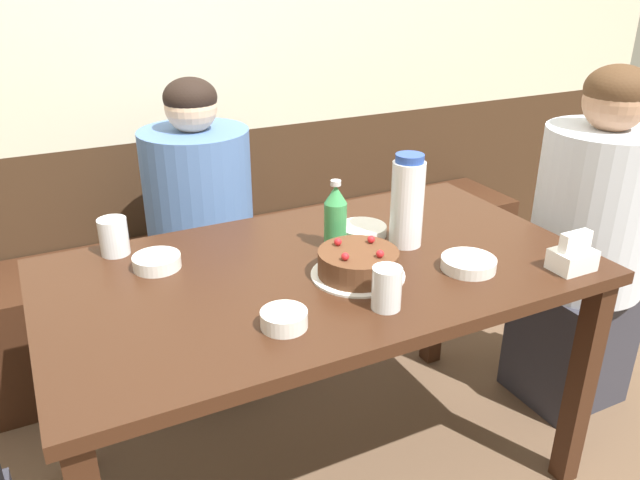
{
  "coord_description": "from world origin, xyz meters",
  "views": [
    {
      "loc": [
        -0.66,
        -1.32,
        1.46
      ],
      "look_at": [
        0.02,
        0.05,
        0.77
      ],
      "focal_mm": 35.0,
      "sensor_mm": 36.0,
      "label": 1
    }
  ],
  "objects": [
    {
      "name": "dining_table",
      "position": [
        0.0,
        0.0,
        0.63
      ],
      "size": [
        1.43,
        0.8,
        0.72
      ],
      "color": "#381E11",
      "rests_on": "ground_plane"
    },
    {
      "name": "bowl_rice_small",
      "position": [
        0.2,
        0.13,
        0.73
      ],
      "size": [
        0.14,
        0.14,
        0.03
      ],
      "color": "white",
      "rests_on": "dining_table"
    },
    {
      "name": "bench_seat",
      "position": [
        0.0,
        0.83,
        0.23
      ],
      "size": [
        2.67,
        0.38,
        0.46
      ],
      "color": "#381E11",
      "rests_on": "ground_plane"
    },
    {
      "name": "birthday_cake",
      "position": [
        0.06,
        -0.09,
        0.75
      ],
      "size": [
        0.24,
        0.24,
        0.09
      ],
      "color": "white",
      "rests_on": "dining_table"
    },
    {
      "name": "glass_tumbler_short",
      "position": [
        -0.47,
        0.32,
        0.77
      ],
      "size": [
        0.08,
        0.08,
        0.1
      ],
      "color": "silver",
      "rests_on": "dining_table"
    },
    {
      "name": "glass_water_tall",
      "position": [
        0.04,
        -0.26,
        0.77
      ],
      "size": [
        0.07,
        0.07,
        0.1
      ],
      "color": "silver",
      "rests_on": "dining_table"
    },
    {
      "name": "person_grey_tee",
      "position": [
        -0.14,
        0.66,
        0.55
      ],
      "size": [
        0.37,
        0.37,
        1.12
      ],
      "rotation": [
        0.0,
        0.0,
        -1.57
      ],
      "color": "#33333D",
      "rests_on": "ground_plane"
    },
    {
      "name": "back_wall",
      "position": [
        0.0,
        1.05,
        1.25
      ],
      "size": [
        4.8,
        0.04,
        2.5
      ],
      "color": "#3D2819",
      "rests_on": "ground_plane"
    },
    {
      "name": "water_pitcher",
      "position": [
        0.28,
        0.02,
        0.85
      ],
      "size": [
        0.09,
        0.09,
        0.26
      ],
      "color": "white",
      "rests_on": "dining_table"
    },
    {
      "name": "ground_plane",
      "position": [
        0.0,
        0.0,
        0.0
      ],
      "size": [
        12.0,
        12.0,
        0.0
      ],
      "primitive_type": "plane",
      "color": "brown"
    },
    {
      "name": "bowl_soup_white",
      "position": [
        -0.39,
        0.18,
        0.74
      ],
      "size": [
        0.12,
        0.12,
        0.03
      ],
      "color": "white",
      "rests_on": "dining_table"
    },
    {
      "name": "bowl_sauce_shallow",
      "position": [
        -0.21,
        -0.23,
        0.74
      ],
      "size": [
        0.11,
        0.11,
        0.04
      ],
      "color": "white",
      "rests_on": "dining_table"
    },
    {
      "name": "person_pale_blue_shirt",
      "position": [
        0.98,
        -0.04,
        0.59
      ],
      "size": [
        0.38,
        0.38,
        1.18
      ],
      "rotation": [
        0.0,
        0.0,
        3.14
      ],
      "color": "#33333D",
      "rests_on": "ground_plane"
    },
    {
      "name": "bowl_side_dish",
      "position": [
        0.34,
        -0.19,
        0.74
      ],
      "size": [
        0.14,
        0.14,
        0.03
      ],
      "color": "white",
      "rests_on": "dining_table"
    },
    {
      "name": "napkin_holder",
      "position": [
        0.58,
        -0.31,
        0.76
      ],
      "size": [
        0.11,
        0.08,
        0.11
      ],
      "color": "white",
      "rests_on": "dining_table"
    },
    {
      "name": "soju_bottle",
      "position": [
        0.09,
        0.09,
        0.81
      ],
      "size": [
        0.06,
        0.06,
        0.2
      ],
      "color": "#388E4C",
      "rests_on": "dining_table"
    }
  ]
}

